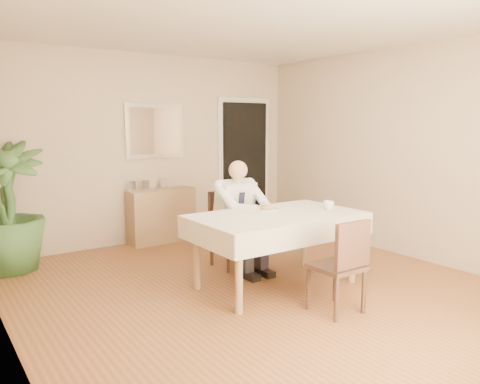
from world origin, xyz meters
TOP-DOWN VIEW (x-y plane):
  - room at (0.00, 0.00)m, footprint 5.00×5.02m
  - doorway at (1.55, 2.46)m, footprint 0.96×0.07m
  - mirror at (0.03, 2.47)m, footprint 0.86×0.04m
  - dining_table at (0.21, -0.00)m, footprint 1.72×1.02m
  - chair_far at (0.21, 0.88)m, footprint 0.42×0.42m
  - chair_near at (0.22, -0.89)m, footprint 0.40×0.40m
  - seated_man at (0.21, 0.59)m, footprint 0.48×0.72m
  - plate at (0.25, 0.22)m, footprint 0.26×0.26m
  - food at (0.25, 0.22)m, footprint 0.14×0.14m
  - knife at (0.29, 0.16)m, footprint 0.01×0.13m
  - fork at (0.21, 0.16)m, footprint 0.01×0.13m
  - coffee_mug at (0.80, -0.13)m, footprint 0.15×0.15m
  - sideboard at (0.03, 2.32)m, footprint 0.94×0.34m
  - photo_frame_left at (-0.38, 2.37)m, footprint 0.10×0.02m
  - photo_frame_center at (-0.19, 2.34)m, footprint 0.10×0.02m
  - photo_frame_right at (0.09, 2.36)m, footprint 0.10×0.02m
  - potted_palm at (-1.95, 2.11)m, footprint 1.07×1.07m

SIDE VIEW (x-z plane):
  - sideboard at x=0.03m, z-range 0.00..0.75m
  - chair_near at x=0.22m, z-range 0.05..0.89m
  - chair_far at x=0.21m, z-range 0.05..0.93m
  - dining_table at x=0.21m, z-range 0.29..1.04m
  - seated_man at x=0.21m, z-range 0.07..1.31m
  - potted_palm at x=-1.95m, z-range 0.00..1.46m
  - plate at x=0.25m, z-range 0.75..0.77m
  - knife at x=0.29m, z-range 0.77..0.78m
  - fork at x=0.21m, z-range 0.77..0.78m
  - food at x=0.25m, z-range 0.76..0.81m
  - coffee_mug at x=0.80m, z-range 0.75..0.85m
  - photo_frame_left at x=-0.38m, z-range 0.75..0.89m
  - photo_frame_center at x=-0.19m, z-range 0.75..0.89m
  - photo_frame_right at x=0.09m, z-range 0.75..0.89m
  - doorway at x=1.55m, z-range -0.05..2.05m
  - room at x=0.00m, z-range 0.00..2.60m
  - mirror at x=0.03m, z-range 1.17..1.93m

